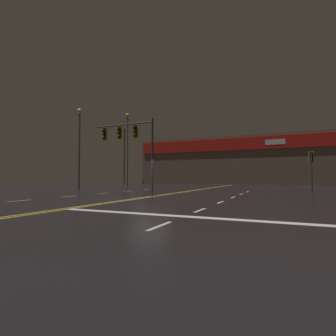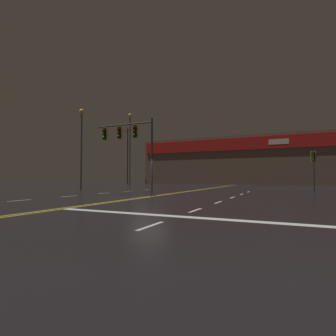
{
  "view_description": "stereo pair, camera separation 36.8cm",
  "coord_description": "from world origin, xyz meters",
  "px_view_note": "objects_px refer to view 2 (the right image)",
  "views": [
    {
      "loc": [
        8.11,
        -15.23,
        1.27
      ],
      "look_at": [
        0.0,
        3.07,
        2.0
      ],
      "focal_mm": 28.0,
      "sensor_mm": 36.0,
      "label": 1
    },
    {
      "loc": [
        8.45,
        -15.08,
        1.27
      ],
      "look_at": [
        0.0,
        3.07,
        2.0
      ],
      "focal_mm": 28.0,
      "sensor_mm": 36.0,
      "label": 2
    }
  ],
  "objects_px": {
    "traffic_signal_median": "(127,137)",
    "streetlight_median_approach": "(81,137)",
    "streetlight_near_right": "(130,140)",
    "traffic_signal_corner_northeast": "(313,162)"
  },
  "relations": [
    {
      "from": "traffic_signal_median",
      "to": "streetlight_median_approach",
      "type": "height_order",
      "value": "streetlight_median_approach"
    },
    {
      "from": "traffic_signal_median",
      "to": "streetlight_near_right",
      "type": "relative_size",
      "value": 0.5
    },
    {
      "from": "traffic_signal_corner_northeast",
      "to": "streetlight_median_approach",
      "type": "bearing_deg",
      "value": -170.51
    },
    {
      "from": "traffic_signal_corner_northeast",
      "to": "streetlight_median_approach",
      "type": "relative_size",
      "value": 0.4
    },
    {
      "from": "traffic_signal_median",
      "to": "streetlight_near_right",
      "type": "distance_m",
      "value": 20.06
    },
    {
      "from": "streetlight_near_right",
      "to": "traffic_signal_corner_northeast",
      "type": "bearing_deg",
      "value": -14.73
    },
    {
      "from": "traffic_signal_median",
      "to": "traffic_signal_corner_northeast",
      "type": "bearing_deg",
      "value": 40.56
    },
    {
      "from": "streetlight_median_approach",
      "to": "traffic_signal_median",
      "type": "bearing_deg",
      "value": -32.52
    },
    {
      "from": "traffic_signal_corner_northeast",
      "to": "streetlight_near_right",
      "type": "distance_m",
      "value": 24.31
    },
    {
      "from": "traffic_signal_corner_northeast",
      "to": "streetlight_median_approach",
      "type": "height_order",
      "value": "streetlight_median_approach"
    }
  ]
}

